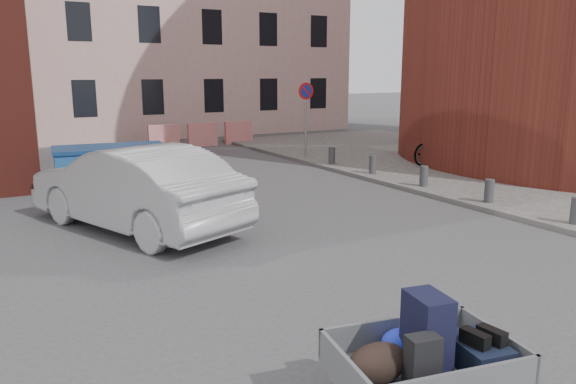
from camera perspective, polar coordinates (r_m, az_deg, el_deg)
ground at (r=9.44m, az=0.80°, el=-7.33°), size 120.00×120.00×0.00m
sidewalk at (r=18.89m, az=21.21°, el=1.91°), size 9.00×24.00×0.12m
no_parking_sign at (r=20.16m, az=1.83°, el=8.91°), size 0.60×0.09×2.65m
bollards at (r=15.52m, az=13.62°, el=1.58°), size 0.22×9.02×0.55m
barriers at (r=24.43m, az=-8.67°, el=5.79°), size 4.70×0.18×1.00m
trailer at (r=5.41m, az=13.53°, el=-16.22°), size 1.78×1.92×1.20m
dumpster at (r=15.75m, az=-17.52°, el=2.30°), size 3.03×1.79×1.21m
silver_car at (r=11.73m, az=-15.31°, el=0.42°), size 3.51×5.48×1.71m
bicycle at (r=19.39m, az=14.88°, el=4.45°), size 2.22×0.95×1.14m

